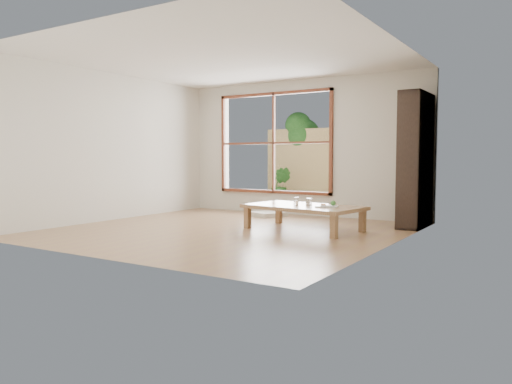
# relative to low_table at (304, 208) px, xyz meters

# --- Properties ---
(ground) EXTENTS (5.00, 5.00, 0.00)m
(ground) POSITION_rel_low_table_xyz_m (-0.96, -0.63, -0.34)
(ground) COLOR #94694A
(ground) RESTS_ON ground
(low_table) EXTENTS (1.87, 1.22, 0.38)m
(low_table) POSITION_rel_low_table_xyz_m (0.00, 0.00, 0.00)
(low_table) COLOR #A67950
(low_table) RESTS_ON ground
(floor_cushion) EXTENTS (0.73, 0.73, 0.08)m
(floor_cushion) POSITION_rel_low_table_xyz_m (-1.41, 1.29, -0.30)
(floor_cushion) COLOR beige
(floor_cushion) RESTS_ON ground
(bookshelf) EXTENTS (0.34, 0.96, 2.14)m
(bookshelf) POSITION_rel_low_table_xyz_m (1.35, 1.27, 0.73)
(bookshelf) COLOR #32231C
(bookshelf) RESTS_ON ground
(glass_tall) EXTENTS (0.07, 0.07, 0.12)m
(glass_tall) POSITION_rel_low_table_xyz_m (-0.11, -0.03, 0.11)
(glass_tall) COLOR silver
(glass_tall) RESTS_ON low_table
(glass_mid) EXTENTS (0.07, 0.07, 0.10)m
(glass_mid) POSITION_rel_low_table_xyz_m (0.08, 0.04, 0.10)
(glass_mid) COLOR silver
(glass_mid) RESTS_ON low_table
(glass_short) EXTENTS (0.08, 0.08, 0.10)m
(glass_short) POSITION_rel_low_table_xyz_m (0.01, 0.14, 0.10)
(glass_short) COLOR silver
(glass_short) RESTS_ON low_table
(glass_small) EXTENTS (0.05, 0.05, 0.07)m
(glass_small) POSITION_rel_low_table_xyz_m (-0.14, 0.00, 0.08)
(glass_small) COLOR silver
(glass_small) RESTS_ON low_table
(food_tray) EXTENTS (0.35, 0.29, 0.10)m
(food_tray) POSITION_rel_low_table_xyz_m (0.44, -0.06, 0.07)
(food_tray) COLOR white
(food_tray) RESTS_ON low_table
(deck) EXTENTS (2.80, 2.00, 0.05)m
(deck) POSITION_rel_low_table_xyz_m (-1.56, 2.93, -0.34)
(deck) COLOR #322B24
(deck) RESTS_ON ground
(garden_bench) EXTENTS (1.19, 0.45, 0.37)m
(garden_bench) POSITION_rel_low_table_xyz_m (-1.82, 2.45, -0.01)
(garden_bench) COLOR #32231C
(garden_bench) RESTS_ON deck
(bamboo_fence) EXTENTS (2.80, 0.06, 1.80)m
(bamboo_fence) POSITION_rel_low_table_xyz_m (-1.56, 3.93, 0.56)
(bamboo_fence) COLOR #DABA70
(bamboo_fence) RESTS_ON ground
(shrub_right) EXTENTS (0.79, 0.70, 0.83)m
(shrub_right) POSITION_rel_low_table_xyz_m (-0.65, 3.49, 0.10)
(shrub_right) COLOR #2F6425
(shrub_right) RESTS_ON deck
(shrub_left) EXTENTS (0.55, 0.48, 0.86)m
(shrub_left) POSITION_rel_low_table_xyz_m (-2.34, 3.45, 0.12)
(shrub_left) COLOR #2F6425
(shrub_left) RESTS_ON deck
(garden_tree) EXTENTS (1.04, 0.85, 2.22)m
(garden_tree) POSITION_rel_low_table_xyz_m (-2.24, 4.23, 1.29)
(garden_tree) COLOR #4C3D2D
(garden_tree) RESTS_ON ground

